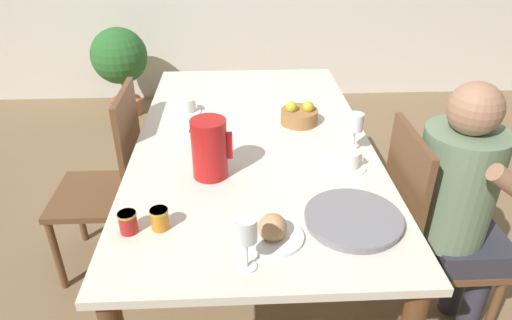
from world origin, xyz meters
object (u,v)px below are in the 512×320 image
(bread_plate, at_px, (272,231))
(fruit_bowl, at_px, (299,115))
(chair_opposite, at_px, (111,182))
(teacup_near_person, at_px, (348,161))
(potted_plant, at_px, (120,60))
(chair_person_side, at_px, (424,234))
(wine_glass_water, at_px, (356,124))
(teacup_across, at_px, (185,107))
(jam_jar_amber, at_px, (128,222))
(person_seated, at_px, (460,201))
(wine_glass_juice, at_px, (246,233))
(serving_tray, at_px, (353,219))
(red_pitcher, at_px, (209,148))
(jam_jar_red, at_px, (160,218))

(bread_plate, height_order, fruit_bowl, fruit_bowl)
(chair_opposite, bearing_deg, teacup_near_person, -109.76)
(potted_plant, bearing_deg, chair_person_side, -54.25)
(wine_glass_water, bearing_deg, teacup_across, 149.10)
(jam_jar_amber, bearing_deg, chair_opposite, 109.83)
(chair_opposite, xyz_separation_m, person_seated, (1.47, -0.50, 0.19))
(chair_opposite, bearing_deg, bread_plate, -137.83)
(chair_opposite, xyz_separation_m, fruit_bowl, (0.91, 0.04, 0.32))
(potted_plant, bearing_deg, fruit_bowl, -56.29)
(teacup_near_person, distance_m, fruit_bowl, 0.44)
(wine_glass_juice, xyz_separation_m, serving_tray, (0.35, 0.19, -0.11))
(person_seated, height_order, teacup_near_person, person_seated)
(chair_person_side, bearing_deg, bread_plate, -63.53)
(bread_plate, distance_m, jam_jar_amber, 0.46)
(chair_opposite, distance_m, fruit_bowl, 0.97)
(red_pitcher, distance_m, bread_plate, 0.45)
(chair_person_side, height_order, red_pitcher, red_pitcher)
(serving_tray, bearing_deg, potted_plant, 116.79)
(chair_opposite, height_order, serving_tray, chair_opposite)
(person_seated, bearing_deg, fruit_bowl, -134.10)
(red_pitcher, bearing_deg, jam_jar_amber, -126.83)
(teacup_near_person, bearing_deg, fruit_bowl, 108.57)
(fruit_bowl, bearing_deg, potted_plant, 123.71)
(person_seated, xyz_separation_m, serving_tray, (-0.48, -0.23, 0.10))
(person_seated, bearing_deg, wine_glass_juice, -63.48)
(person_seated, bearing_deg, serving_tray, -64.76)
(person_seated, xyz_separation_m, jam_jar_amber, (-1.21, -0.24, 0.13))
(red_pitcher, bearing_deg, bread_plate, -61.86)
(chair_person_side, distance_m, teacup_across, 1.24)
(chair_opposite, distance_m, potted_plant, 1.99)
(jam_jar_red, bearing_deg, jam_jar_amber, -172.37)
(wine_glass_juice, bearing_deg, jam_jar_amber, 153.92)
(chair_opposite, relative_size, teacup_near_person, 6.51)
(teacup_near_person, relative_size, fruit_bowl, 0.85)
(person_seated, height_order, serving_tray, person_seated)
(wine_glass_juice, relative_size, teacup_across, 1.17)
(fruit_bowl, bearing_deg, red_pitcher, -131.72)
(person_seated, bearing_deg, chair_person_side, -111.12)
(serving_tray, height_order, fruit_bowl, fruit_bowl)
(wine_glass_water, bearing_deg, bread_plate, -125.07)
(jam_jar_red, bearing_deg, wine_glass_juice, -35.52)
(serving_tray, xyz_separation_m, potted_plant, (-1.36, 2.69, -0.30))
(wine_glass_juice, bearing_deg, jam_jar_red, 144.48)
(jam_jar_amber, bearing_deg, teacup_across, 83.75)
(bread_plate, bearing_deg, jam_jar_red, 169.15)
(chair_opposite, bearing_deg, potted_plant, 10.63)
(jam_jar_amber, relative_size, jam_jar_red, 1.00)
(chair_person_side, xyz_separation_m, teacup_near_person, (-0.33, 0.09, 0.31))
(jam_jar_red, height_order, fruit_bowl, fruit_bowl)
(person_seated, distance_m, jam_jar_red, 1.14)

